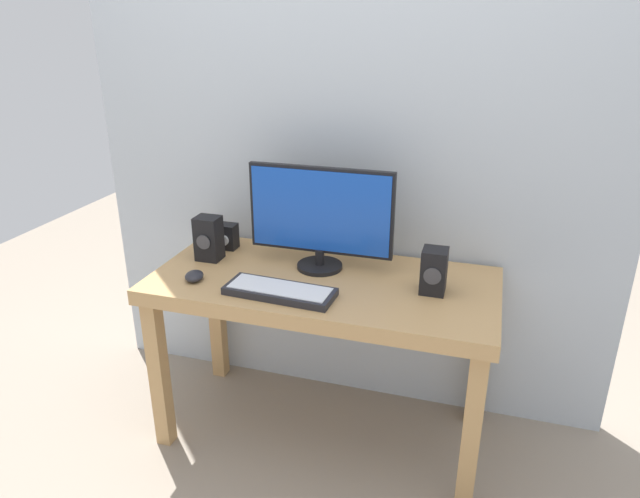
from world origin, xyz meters
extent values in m
plane|color=gray|center=(0.00, 0.00, 0.00)|extent=(6.00, 6.00, 0.00)
cube|color=#B2BCC6|center=(0.00, 0.35, 1.50)|extent=(2.25, 0.04, 3.00)
cube|color=tan|center=(0.00, 0.00, 0.68)|extent=(1.31, 0.62, 0.06)
cube|color=tan|center=(-0.60, -0.25, 0.33)|extent=(0.06, 0.06, 0.65)
cube|color=tan|center=(0.60, -0.25, 0.33)|extent=(0.06, 0.06, 0.65)
cube|color=tan|center=(-0.60, 0.25, 0.33)|extent=(0.06, 0.06, 0.65)
cube|color=tan|center=(0.60, 0.25, 0.33)|extent=(0.06, 0.06, 0.65)
cylinder|color=black|center=(-0.04, 0.09, 0.72)|extent=(0.18, 0.18, 0.02)
cylinder|color=black|center=(-0.04, 0.09, 0.76)|extent=(0.04, 0.04, 0.06)
cube|color=black|center=(-0.04, 0.10, 0.95)|extent=(0.57, 0.02, 0.34)
cube|color=blue|center=(-0.04, 0.09, 0.95)|extent=(0.55, 0.01, 0.32)
cube|color=#232328|center=(-0.11, -0.18, 0.72)|extent=(0.40, 0.17, 0.03)
cube|color=silver|center=(-0.11, -0.18, 0.74)|extent=(0.37, 0.14, 0.00)
ellipsoid|color=#232328|center=(-0.46, -0.16, 0.73)|extent=(0.09, 0.11, 0.03)
cube|color=black|center=(0.41, 0.01, 0.79)|extent=(0.09, 0.09, 0.17)
cylinder|color=#3F3F44|center=(0.41, -0.04, 0.79)|extent=(0.06, 0.00, 0.06)
cube|color=black|center=(-0.50, 0.05, 0.80)|extent=(0.10, 0.08, 0.18)
cylinder|color=#3F3F44|center=(-0.50, 0.00, 0.80)|extent=(0.06, 0.00, 0.06)
cube|color=black|center=(-0.48, 0.18, 0.76)|extent=(0.08, 0.07, 0.11)
cylinder|color=silver|center=(-0.48, 0.14, 0.76)|extent=(0.05, 0.01, 0.05)
camera|label=1|loc=(0.57, -1.89, 1.64)|focal=32.19mm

